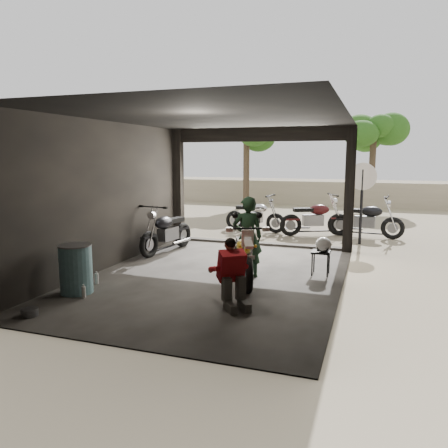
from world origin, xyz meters
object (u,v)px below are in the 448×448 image
Objects in this scene: stool at (321,255)px; sign_post at (362,190)px; helmet at (323,244)px; outside_bike_a at (255,213)px; left_bike at (167,228)px; rider at (248,237)px; outside_bike_b at (315,215)px; outside_bike_c at (367,217)px; oil_drum at (76,270)px; main_bike at (244,253)px; mechanic at (234,275)px.

sign_post reaches higher than stool.
stool is 0.24m from helmet.
sign_post reaches higher than outside_bike_a.
left_bike is at bearing -172.73° from sign_post.
left_bike reaches higher than stool.
left_bike is at bearing -55.52° from rider.
rider is (-0.66, -5.24, 0.19)m from outside_bike_b.
oil_drum is at bearing 152.91° from outside_bike_c.
rider is (1.29, -5.36, 0.22)m from outside_bike_a.
outside_bike_a is 7.50m from oil_drum.
main_bike is at bearing -136.27° from sign_post.
left_bike is 5.51× the size of helmet.
outside_bike_a is 1.96m from outside_bike_b.
outside_bike_b is (1.95, -0.12, 0.04)m from outside_bike_a.
outside_bike_a is at bearing 65.69° from mechanic.
mechanic is (-1.90, -7.24, -0.09)m from outside_bike_c.
outside_bike_a is 0.96× the size of outside_bike_c.
stool is 4.81m from oil_drum.
outside_bike_c is (4.79, 3.85, 0.01)m from left_bike.
outside_bike_c is at bearing -108.22° from outside_bike_b.
outside_bike_c reaches higher than helmet.
outside_bike_c is at bearing -81.67° from outside_bike_a.
oil_drum is at bearing 130.05° from outside_bike_b.
outside_bike_b is at bearing 103.13° from outside_bike_c.
main_bike is 0.99× the size of outside_bike_a.
oil_drum is (-4.79, -7.47, -0.19)m from outside_bike_c.
sign_post reaches higher than left_bike.
sign_post reaches higher than main_bike.
mechanic is 2.66m from helmet.
outside_bike_a is 5.42m from stool.
sign_post is at bearing -139.54° from rider.
outside_bike_a is at bearing 79.91° from oil_drum.
stool is (4.00, -0.94, -0.19)m from left_bike.
left_bike is 2.09× the size of oil_drum.
outside_bike_a reaches higher than main_bike.
outside_bike_a is at bearing 129.67° from helmet.
main_bike is at bearing -135.87° from helmet.
rider is 1.59m from stool.
rider reaches higher than helmet.
oil_drum is at bearing -149.33° from sign_post.
rider reaches higher than outside_bike_a.
stool is at bearing 176.21° from outside_bike_c.
outside_bike_c is 5.86m from rider.
outside_bike_b is at bearing 57.33° from left_bike.
mechanic reaches higher than stool.
helmet is (0.05, -0.06, 0.23)m from stool.
main_bike is 6.19m from outside_bike_c.
outside_bike_b is 3.70× the size of stool.
left_bike is at bearing 175.98° from helmet.
outside_bike_a is at bearing 139.49° from sign_post.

